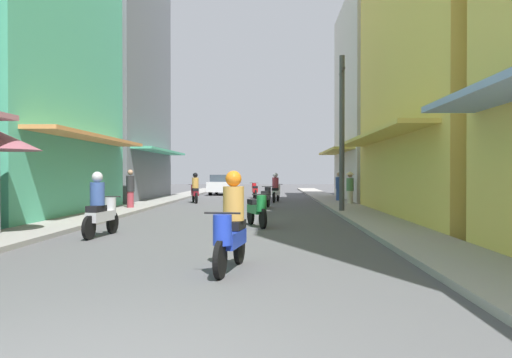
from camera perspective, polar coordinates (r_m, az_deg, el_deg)
ground_plane at (r=22.12m, az=-1.73°, el=-3.35°), size 99.42×99.42×0.00m
sidewalk_left at (r=22.89m, az=-13.36°, el=-3.08°), size 1.65×53.19×0.12m
sidewalk_right at (r=22.30m, az=10.21°, el=-3.17°), size 1.65×53.19×0.12m
building_left_far at (r=30.28m, az=-17.35°, el=10.33°), size 7.05×10.02×13.32m
building_right_far at (r=29.56m, az=15.85°, el=8.59°), size 7.05×8.91×11.30m
motorbike_silver at (r=12.65m, az=-17.34°, el=-3.16°), size 0.55×1.81×1.58m
motorbike_blue at (r=7.91m, az=-2.89°, el=-5.39°), size 0.58×1.80×1.58m
motorbike_green at (r=14.40m, az=0.12°, el=-3.48°), size 0.75×1.74×0.96m
motorbike_maroon at (r=26.25m, az=-7.00°, el=-1.19°), size 0.70×1.76×1.58m
motorbike_black at (r=22.07m, az=1.17°, el=-2.05°), size 0.57×1.80×0.96m
motorbike_red at (r=30.90m, az=-0.15°, el=-1.29°), size 0.55×1.81×0.96m
motorbike_white at (r=26.80m, az=2.30°, el=-1.15°), size 0.60×1.80×1.58m
parked_car at (r=36.22m, az=-3.73°, el=-0.64°), size 2.02×4.21×1.45m
pedestrian_crossing at (r=21.38m, az=-14.18°, el=-1.22°), size 0.34×0.34×1.70m
pedestrian_midway at (r=26.59m, az=9.45°, el=-0.97°), size 0.34×0.34×1.60m
pedestrian_far at (r=23.92m, az=10.71°, el=-0.84°), size 0.44×0.44×1.64m
utility_pole at (r=19.31m, az=9.80°, el=5.23°), size 0.20×1.20×6.03m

